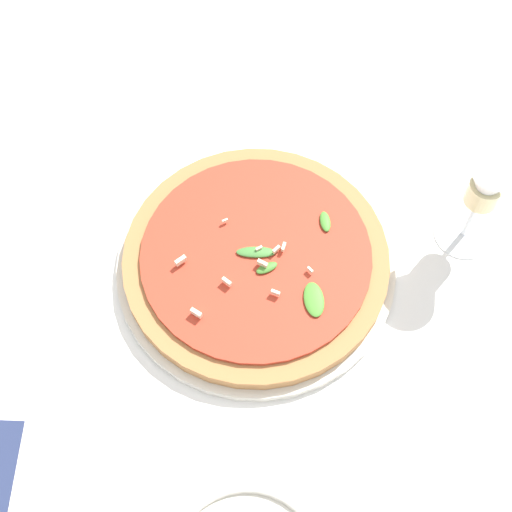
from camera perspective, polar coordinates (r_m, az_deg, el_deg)
The scene contains 3 objects.
ground_plane at distance 0.89m, azimuth 1.16°, elevation -0.08°, with size 6.00×6.00×0.00m, color white.
pizza_arugula_main at distance 0.87m, azimuth 0.01°, elevation -0.42°, with size 0.34×0.34×0.05m.
wine_glass at distance 0.85m, azimuth 18.06°, elevation 5.48°, with size 0.07×0.07×0.16m.
Camera 1 is at (-0.42, 0.04, 0.78)m, focal length 50.00 mm.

